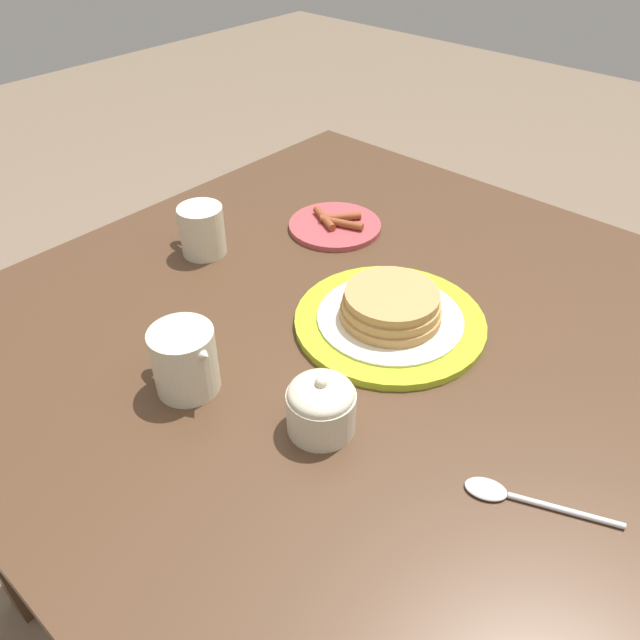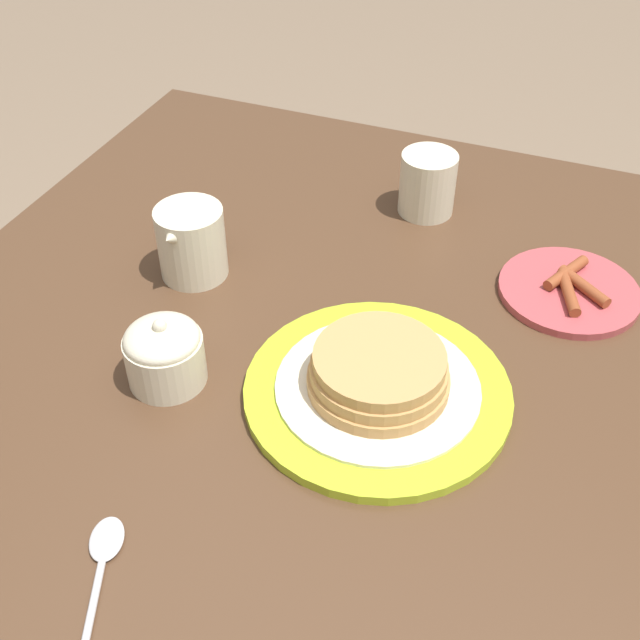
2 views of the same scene
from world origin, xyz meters
TOP-DOWN VIEW (x-y plane):
  - dining_table at (0.00, 0.00)m, footprint 1.25×1.09m
  - pancake_plate at (0.05, -0.03)m, footprint 0.28×0.28m
  - side_plate_bacon at (0.30, -0.19)m, footprint 0.17×0.17m
  - coffee_mug at (0.41, 0.02)m, footprint 0.11×0.08m
  - creamer_pitcher at (0.17, 0.25)m, footprint 0.13×0.08m
  - sugar_bowl at (-0.01, 0.19)m, footprint 0.08×0.08m
  - spoon at (-0.24, 0.13)m, footprint 0.16×0.08m

SIDE VIEW (x-z plane):
  - dining_table at x=0.00m, z-range 0.26..1.00m
  - spoon at x=-0.24m, z-range 0.74..0.75m
  - side_plate_bacon at x=0.30m, z-range 0.73..0.76m
  - pancake_plate at x=0.05m, z-range 0.73..0.79m
  - sugar_bowl at x=-0.01m, z-range 0.74..0.82m
  - coffee_mug at x=0.41m, z-range 0.74..0.83m
  - creamer_pitcher at x=0.17m, z-range 0.74..0.84m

